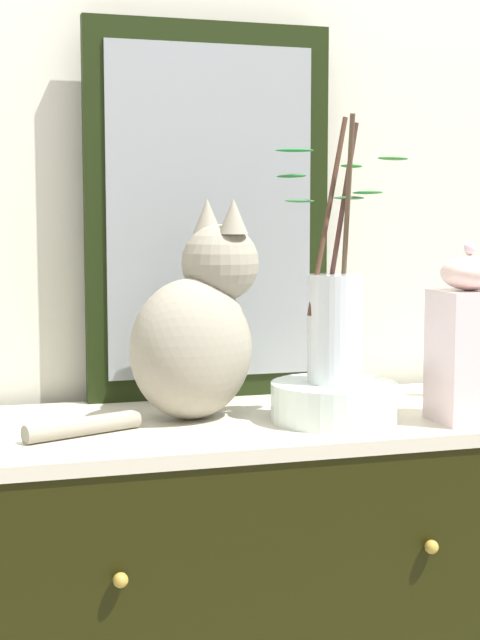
{
  "coord_description": "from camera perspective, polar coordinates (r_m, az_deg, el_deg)",
  "views": [
    {
      "loc": [
        -0.5,
        -1.68,
        1.22
      ],
      "look_at": [
        0.0,
        0.0,
        1.03
      ],
      "focal_mm": 54.87,
      "sensor_mm": 36.0,
      "label": 1
    }
  ],
  "objects": [
    {
      "name": "jar_lidded_porcelain",
      "position": [
        1.79,
        13.16,
        -1.22
      ],
      "size": [
        0.12,
        0.12,
        0.32
      ],
      "color": "silver",
      "rests_on": "sideboard"
    },
    {
      "name": "bowl_porcelain",
      "position": [
        1.77,
        5.51,
        -4.77
      ],
      "size": [
        0.23,
        0.23,
        0.07
      ],
      "primitive_type": "cylinder",
      "color": "white",
      "rests_on": "sideboard"
    },
    {
      "name": "candle_pillar",
      "position": [
        2.03,
        12.17,
        -2.7
      ],
      "size": [
        0.04,
        0.04,
        0.14
      ],
      "color": "beige",
      "rests_on": "sideboard"
    },
    {
      "name": "vase_glass_clear",
      "position": [
        1.75,
        5.56,
        0.21
      ],
      "size": [
        0.23,
        0.19,
        0.47
      ],
      "color": "silver",
      "rests_on": "bowl_porcelain"
    },
    {
      "name": "wall_back",
      "position": [
        2.06,
        -2.51,
        8.3
      ],
      "size": [
        4.4,
        0.08,
        2.6
      ],
      "primitive_type": "cube",
      "color": "silver",
      "rests_on": "ground_plane"
    },
    {
      "name": "mirror_leaning",
      "position": [
        1.96,
        -1.83,
        6.28
      ],
      "size": [
        0.5,
        0.03,
        0.75
      ],
      "color": "black",
      "rests_on": "sideboard"
    },
    {
      "name": "cat_sitting",
      "position": [
        1.77,
        -2.55,
        -0.56
      ],
      "size": [
        0.46,
        0.27,
        0.4
      ],
      "color": "gray",
      "rests_on": "sideboard"
    }
  ]
}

